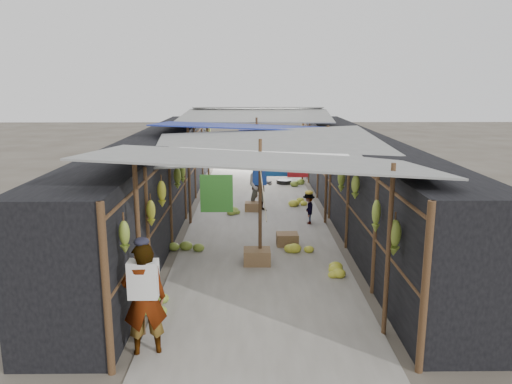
{
  "coord_description": "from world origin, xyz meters",
  "views": [
    {
      "loc": [
        -0.19,
        -6.83,
        3.71
      ],
      "look_at": [
        -0.07,
        4.24,
        1.25
      ],
      "focal_mm": 35.0,
      "sensor_mm": 36.0,
      "label": 1
    }
  ],
  "objects_px": {
    "crate_near": "(257,257)",
    "vendor_elderly": "(144,299)",
    "black_basin": "(284,182)",
    "shopper_blue": "(260,186)",
    "vendor_seated": "(309,209)"
  },
  "relations": [
    {
      "from": "crate_near",
      "to": "shopper_blue",
      "type": "height_order",
      "value": "shopper_blue"
    },
    {
      "from": "vendor_elderly",
      "to": "vendor_seated",
      "type": "relative_size",
      "value": 1.9
    },
    {
      "from": "crate_near",
      "to": "vendor_elderly",
      "type": "bearing_deg",
      "value": -115.0
    },
    {
      "from": "crate_near",
      "to": "vendor_seated",
      "type": "relative_size",
      "value": 0.65
    },
    {
      "from": "black_basin",
      "to": "shopper_blue",
      "type": "distance_m",
      "value": 4.07
    },
    {
      "from": "shopper_blue",
      "to": "vendor_seated",
      "type": "relative_size",
      "value": 1.79
    },
    {
      "from": "shopper_blue",
      "to": "vendor_seated",
      "type": "height_order",
      "value": "shopper_blue"
    },
    {
      "from": "crate_near",
      "to": "black_basin",
      "type": "xyz_separation_m",
      "value": [
        1.1,
        8.28,
        -0.08
      ]
    },
    {
      "from": "shopper_blue",
      "to": "vendor_seated",
      "type": "distance_m",
      "value": 1.92
    },
    {
      "from": "vendor_elderly",
      "to": "shopper_blue",
      "type": "bearing_deg",
      "value": -115.06
    },
    {
      "from": "crate_near",
      "to": "vendor_elderly",
      "type": "distance_m",
      "value": 3.83
    },
    {
      "from": "shopper_blue",
      "to": "vendor_seated",
      "type": "xyz_separation_m",
      "value": [
        1.27,
        -1.4,
        -0.34
      ]
    },
    {
      "from": "crate_near",
      "to": "shopper_blue",
      "type": "relative_size",
      "value": 0.36
    },
    {
      "from": "crate_near",
      "to": "black_basin",
      "type": "height_order",
      "value": "crate_near"
    },
    {
      "from": "crate_near",
      "to": "vendor_seated",
      "type": "distance_m",
      "value": 3.3
    }
  ]
}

